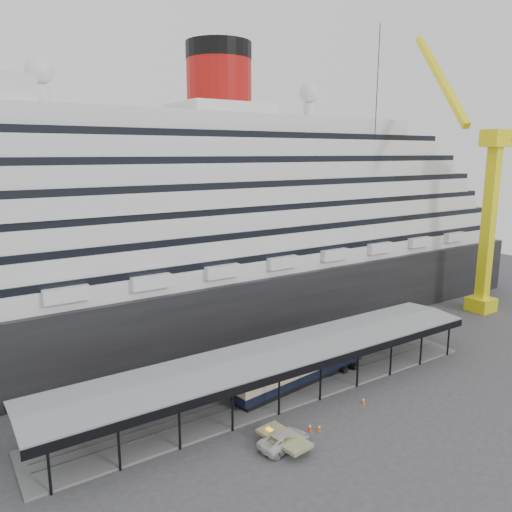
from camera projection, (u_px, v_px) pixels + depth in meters
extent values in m
plane|color=#38383B|center=(305.00, 410.00, 54.20)|extent=(200.00, 200.00, 0.00)
cube|color=black|center=(178.00, 297.00, 79.28)|extent=(130.00, 30.00, 10.00)
cylinder|color=#A6100D|center=(219.00, 87.00, 77.03)|extent=(10.00, 10.00, 9.00)
cylinder|color=black|center=(219.00, 51.00, 75.96)|extent=(10.10, 10.10, 2.50)
sphere|color=silver|center=(39.00, 70.00, 62.87)|extent=(3.60, 3.60, 3.60)
sphere|color=silver|center=(309.00, 93.00, 86.73)|extent=(3.60, 3.60, 3.60)
cube|color=slate|center=(278.00, 391.00, 58.26)|extent=(56.00, 8.00, 0.24)
cube|color=slate|center=(282.00, 392.00, 57.64)|extent=(54.00, 0.08, 0.10)
cube|color=slate|center=(275.00, 388.00, 58.81)|extent=(54.00, 0.08, 0.10)
cube|color=black|center=(303.00, 371.00, 53.71)|extent=(56.00, 0.18, 0.90)
cube|color=black|center=(257.00, 344.00, 61.04)|extent=(56.00, 0.18, 0.90)
cube|color=slate|center=(279.00, 351.00, 57.23)|extent=(56.00, 9.00, 0.24)
cube|color=yellow|center=(481.00, 304.00, 88.14)|extent=(4.00, 4.00, 2.40)
cube|color=yellow|center=(488.00, 225.00, 85.25)|extent=(1.80, 1.80, 26.00)
cube|color=yellow|center=(497.00, 138.00, 82.32)|extent=(5.00, 3.20, 2.80)
cube|color=yellow|center=(440.00, 78.00, 79.78)|extent=(11.42, 18.78, 16.80)
cylinder|color=black|center=(373.00, 177.00, 82.31)|extent=(0.12, 0.12, 47.21)
imported|color=silver|center=(284.00, 440.00, 47.31)|extent=(5.60, 3.06, 1.49)
cube|color=black|center=(302.00, 380.00, 60.10)|extent=(19.21, 4.70, 0.64)
cube|color=black|center=(302.00, 374.00, 59.93)|extent=(20.16, 5.18, 1.00)
cube|color=beige|center=(302.00, 366.00, 59.71)|extent=(20.16, 5.22, 1.18)
cube|color=black|center=(302.00, 359.00, 59.55)|extent=(20.16, 5.18, 0.36)
cube|color=#F4330D|center=(310.00, 430.00, 50.28)|extent=(0.46, 0.46, 0.03)
cone|color=#F4330D|center=(310.00, 427.00, 50.20)|extent=(0.39, 0.39, 0.73)
cylinder|color=white|center=(310.00, 426.00, 50.19)|extent=(0.23, 0.23, 0.14)
cube|color=#D1540B|center=(319.00, 431.00, 50.17)|extent=(0.49, 0.49, 0.03)
cone|color=#D1540B|center=(319.00, 428.00, 50.09)|extent=(0.41, 0.41, 0.72)
cylinder|color=white|center=(319.00, 427.00, 50.08)|extent=(0.23, 0.23, 0.14)
cube|color=#E1570C|center=(363.00, 404.00, 55.58)|extent=(0.55, 0.55, 0.03)
cone|color=#E1570C|center=(363.00, 400.00, 55.50)|extent=(0.46, 0.46, 0.81)
cylinder|color=white|center=(364.00, 400.00, 55.48)|extent=(0.26, 0.26, 0.16)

